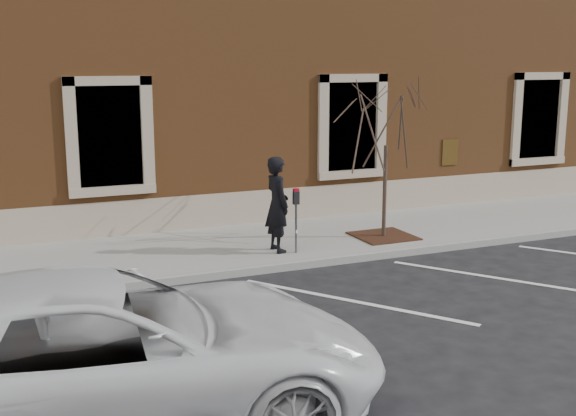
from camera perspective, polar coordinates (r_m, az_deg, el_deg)
name	(u,v)px	position (r m, az deg, el deg)	size (l,w,h in m)	color
ground	(300,268)	(14.33, 0.95, -4.76)	(120.00, 120.00, 0.00)	#28282B
sidewalk_near	(267,244)	(15.87, -1.65, -2.86)	(40.00, 3.50, 0.15)	gray
curb_near	(301,265)	(14.27, 1.04, -4.52)	(40.00, 0.12, 0.15)	#9E9E99
parking_stripes	(353,301)	(12.45, 5.16, -7.35)	(28.00, 4.40, 0.01)	silver
building_civic	(188,61)	(21.05, -7.89, 11.40)	(40.00, 8.62, 8.00)	brown
man	(277,204)	(14.78, -0.86, 0.30)	(0.72, 0.47, 1.98)	black
parking_meter	(296,208)	(14.65, 0.64, -0.03)	(0.12, 0.09, 1.34)	#595B60
tree_grate	(383,236)	(16.33, 7.55, -2.20)	(1.26, 1.26, 0.03)	#421D15
sapling	(387,120)	(15.92, 7.80, 6.93)	(2.25, 2.25, 3.74)	#433429
white_truck	(100,354)	(8.32, -14.60, -11.11)	(2.92, 6.33, 1.76)	silver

